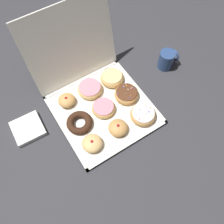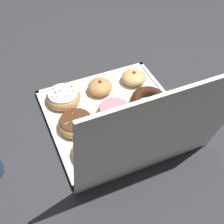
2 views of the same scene
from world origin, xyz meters
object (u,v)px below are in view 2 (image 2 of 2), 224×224
Objects in this scene: jelly_filled_donut_0 at (134,77)px; glazed_ring_donut_8 at (92,151)px; donut_box at (114,116)px; jelly_filled_donut_6 at (167,126)px; sprinkle_donut_2 at (63,97)px; napkin_stack at (217,105)px; pink_frosted_donut_4 at (113,111)px; chocolate_cake_ring_donut_3 at (148,99)px; pink_frosted_donut_7 at (130,138)px; jelly_filled_donut_1 at (99,87)px; sprinkle_donut_5 at (76,123)px.

jelly_filled_donut_0 is 0.76× the size of glazed_ring_donut_8.
jelly_filled_donut_6 is at bearing 134.50° from donut_box.
donut_box is 0.19m from sprinkle_donut_2.
donut_box is 0.18m from jelly_filled_donut_6.
sprinkle_donut_2 reaches higher than donut_box.
donut_box is 0.35m from napkin_stack.
chocolate_cake_ring_donut_3 is at bearing -177.23° from pink_frosted_donut_4.
sprinkle_donut_2 is at bearing -44.56° from pink_frosted_donut_4.
pink_frosted_donut_7 is 1.03× the size of glazed_ring_donut_8.
glazed_ring_donut_8 is (0.12, 0.12, 0.03)m from donut_box.
donut_box is 0.13m from jelly_filled_donut_1.
jelly_filled_donut_0 is at bearing -153.96° from sprinkle_donut_5.
donut_box is at bearing 43.13° from jelly_filled_donut_0.
sprinkle_donut_2 is 1.08× the size of pink_frosted_donut_4.
jelly_filled_donut_6 is at bearing 88.18° from jelly_filled_donut_0.
jelly_filled_donut_1 reaches higher than sprinkle_donut_5.
donut_box is at bearing -90.96° from pink_frosted_donut_7.
jelly_filled_donut_1 reaches higher than donut_box.
napkin_stack is (-0.47, 0.23, -0.02)m from sprinkle_donut_2.
pink_frosted_donut_4 is 0.94× the size of sprinkle_donut_5.
jelly_filled_donut_0 is at bearing 179.31° from sprinkle_donut_2.
jelly_filled_donut_1 is at bearing 178.06° from sprinkle_donut_2.
donut_box is at bearing -177.79° from sprinkle_donut_5.
jelly_filled_donut_1 is 0.73× the size of sprinkle_donut_2.
pink_frosted_donut_4 is 0.94× the size of glazed_ring_donut_8.
chocolate_cake_ring_donut_3 is at bearing 138.58° from jelly_filled_donut_1.
jelly_filled_donut_6 reaches higher than pink_frosted_donut_7.
napkin_stack is (-0.21, 0.11, -0.01)m from chocolate_cake_ring_donut_3.
jelly_filled_donut_1 is at bearing -88.83° from donut_box.
napkin_stack is at bearing -175.83° from pink_frosted_donut_7.
pink_frosted_donut_7 is at bearing 89.04° from donut_box.
chocolate_cake_ring_donut_3 is 0.97× the size of pink_frosted_donut_7.
pink_frosted_donut_7 reaches higher than pink_frosted_donut_4.
pink_frosted_donut_4 is at bearing 89.54° from jelly_filled_donut_1.
pink_frosted_donut_4 is at bearing 135.44° from sprinkle_donut_2.
jelly_filled_donut_1 is 0.41m from napkin_stack.
sprinkle_donut_5 is at bearing -86.87° from glazed_ring_donut_8.
sprinkle_donut_5 is at bearing 2.41° from chocolate_cake_ring_donut_3.
pink_frosted_donut_4 is at bearing -16.29° from napkin_stack.
jelly_filled_donut_1 reaches higher than jelly_filled_donut_0.
chocolate_cake_ring_donut_3 is at bearing -135.25° from pink_frosted_donut_7.
glazed_ring_donut_8 is (-0.01, 0.25, -0.00)m from sprinkle_donut_2.
pink_frosted_donut_7 is (0.13, 0.25, -0.00)m from jelly_filled_donut_0.
jelly_filled_donut_1 is at bearing -63.03° from jelly_filled_donut_6.
sprinkle_donut_5 is (0.13, 0.01, 0.03)m from donut_box.
chocolate_cake_ring_donut_3 is (-0.13, 0.12, -0.01)m from jelly_filled_donut_1.
chocolate_cake_ring_donut_3 reaches higher than donut_box.
jelly_filled_donut_0 is 0.75× the size of sprinkle_donut_2.
jelly_filled_donut_6 is (0.01, 0.13, 0.00)m from chocolate_cake_ring_donut_3.
jelly_filled_donut_1 is 0.72× the size of pink_frosted_donut_7.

